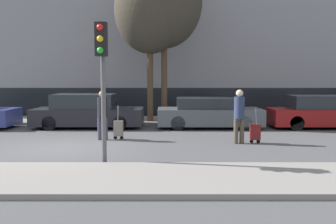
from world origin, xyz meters
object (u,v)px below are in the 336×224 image
Objects in this scene: bare_tree_down_street at (163,2)px; parked_bicycle at (77,112)px; parked_car_1 at (87,112)px; traffic_light at (101,64)px; pedestrian_right at (238,113)px; bare_tree_near_crossing at (149,10)px; trolley_left at (118,129)px; trolley_right at (254,132)px; parked_car_3 at (322,113)px; parked_car_2 at (208,113)px; pedestrian_left at (102,112)px.

parked_bicycle is at bearing 171.44° from bare_tree_down_street.
parked_car_1 is 7.54m from traffic_light.
bare_tree_near_crossing reaches higher than pedestrian_right.
traffic_light is at bearing -87.73° from trolley_left.
trolley_left is 1.02× the size of trolley_right.
traffic_light is at bearing -95.03° from bare_tree_near_crossing.
parked_car_3 is 8.68m from bare_tree_down_street.
traffic_light is at bearing -72.90° from parked_bicycle.
trolley_right is (1.14, -3.83, -0.25)m from parked_car_2.
pedestrian_left reaches higher than parked_bicycle.
pedestrian_right is at bearing -34.02° from parked_car_1.
parked_car_2 is 2.50× the size of pedestrian_right.
trolley_right is 0.16× the size of bare_tree_near_crossing.
pedestrian_left is 0.24× the size of bare_tree_near_crossing.
pedestrian_left is (-4.04, -3.14, 0.35)m from parked_car_2.
bare_tree_near_crossing is at bearing 28.91° from parked_car_1.
pedestrian_left is (1.21, -3.20, 0.29)m from parked_car_1.
traffic_light reaches higher than trolley_right.
parked_car_3 is (10.17, -0.13, -0.02)m from parked_car_1.
trolley_right is at bearing -31.36° from parked_car_1.
pedestrian_left reaches higher than trolley_left.
trolley_left is 0.67× the size of pedestrian_right.
pedestrian_left is 6.50m from bare_tree_near_crossing.
pedestrian_right reaches higher than trolley_left.
parked_car_1 reaches higher than trolley_right.
parked_car_2 is 4.92m from parked_car_3.
parked_car_1 is 5.25m from parked_car_2.
pedestrian_left is 5.25m from trolley_right.
parked_car_3 is 0.64× the size of bare_tree_near_crossing.
bare_tree_down_street is at bearing -124.64° from pedestrian_left.
pedestrian_right is 5.24m from traffic_light.
pedestrian_right is 0.85m from trolley_right.
traffic_light reaches higher than parked_car_1.
trolley_right is 8.27m from bare_tree_down_street.
parked_car_2 is 3.79× the size of trolley_right.
parked_car_3 is 2.70× the size of pedestrian_left.
parked_car_1 is 1.34× the size of traffic_light.
parked_car_1 is 0.65× the size of bare_tree_near_crossing.
parked_car_1 is 3.57m from trolley_left.
bare_tree_down_street is at bearing 165.37° from parked_car_3.
pedestrian_left is at bearing -168.88° from trolley_left.
trolley_left is (1.75, -3.09, -0.29)m from parked_car_1.
pedestrian_left is 0.22× the size of bare_tree_down_street.
traffic_light is 0.49× the size of bare_tree_near_crossing.
trolley_left is at bearing -60.52° from parked_car_1.
pedestrian_right reaches higher than parked_bicycle.
parked_bicycle is (-2.73, 5.40, 0.11)m from trolley_left.
parked_car_1 is 1.05× the size of parked_car_2.
trolley_right is (6.38, -3.89, -0.30)m from parked_car_1.
bare_tree_near_crossing is at bearing 84.97° from traffic_light.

